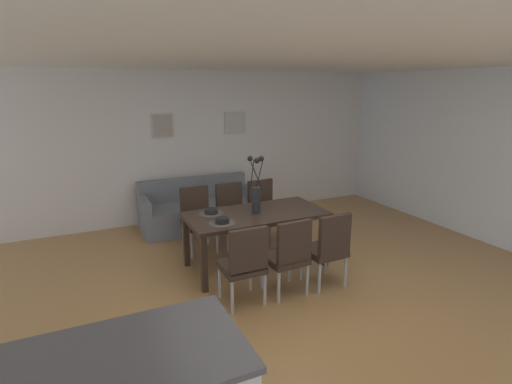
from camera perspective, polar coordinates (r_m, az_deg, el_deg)
name	(u,v)px	position (r m, az deg, el deg)	size (l,w,h in m)	color
ground_plane	(283,296)	(4.66, 3.99, -14.81)	(9.00, 9.00, 0.00)	#A87A47
back_wall_panel	(196,146)	(7.14, -8.63, 6.61)	(9.00, 0.10, 2.60)	silver
side_window_wall	(481,156)	(6.95, 29.87, 4.58)	(0.10, 6.30, 2.60)	white
ceiling_panel	(270,55)	(4.42, 1.99, 19.20)	(9.00, 7.20, 0.08)	white
dining_table	(256,218)	(5.12, 0.00, -3.85)	(1.80, 0.89, 0.74)	#33261E
dining_chair_near_left	(244,262)	(4.26, -1.70, -10.05)	(0.44, 0.44, 0.92)	#33261E
dining_chair_near_right	(198,216)	(5.76, -8.47, -3.44)	(0.46, 0.46, 0.92)	#33261E
dining_chair_far_left	(288,253)	(4.47, 4.72, -8.84)	(0.46, 0.46, 0.92)	#33261E
dining_chair_far_right	(232,211)	(5.93, -3.46, -2.77)	(0.46, 0.46, 0.92)	#33261E
dining_chair_mid_left	(328,246)	(4.73, 10.40, -7.71)	(0.46, 0.46, 0.92)	#33261E
dining_chair_mid_right	(264,207)	(6.12, 1.13, -2.19)	(0.47, 0.47, 0.92)	#33261E
centerpiece_vase	(256,192)	(5.02, 0.00, 0.07)	(0.21, 0.23, 0.73)	#232326
placemat_near_left	(222,223)	(4.73, -4.92, -4.50)	(0.32, 0.32, 0.01)	#4C4742
bowl_near_left	(222,220)	(4.71, -4.93, -4.07)	(0.17, 0.17, 0.07)	black
placemat_near_right	(211,214)	(5.09, -6.49, -3.13)	(0.32, 0.32, 0.01)	#4C4742
bowl_near_right	(211,211)	(5.07, -6.50, -2.73)	(0.17, 0.17, 0.07)	black
sofa	(199,210)	(6.80, -8.30, -2.63)	(1.92, 0.84, 0.80)	slate
framed_picture_left	(162,126)	(6.88, -13.42, 9.33)	(0.36, 0.03, 0.39)	#B2ADA3
framed_picture_center	(235,123)	(7.26, -3.08, 9.98)	(0.39, 0.03, 0.38)	#B2ADA3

